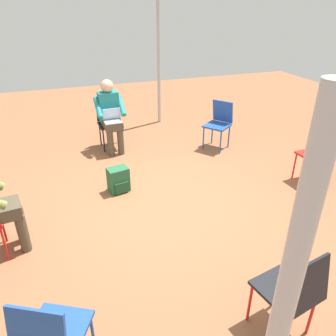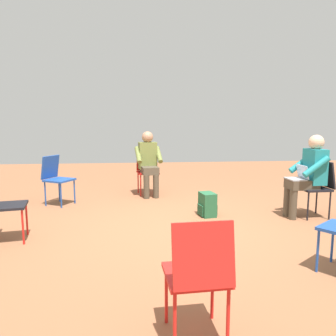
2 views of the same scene
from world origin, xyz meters
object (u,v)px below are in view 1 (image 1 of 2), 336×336
at_px(backpack_near_laptop_user, 118,181).
at_px(chair_west, 293,290).
at_px(chair_northwest, 50,336).
at_px(chair_east, 109,120).
at_px(chair_south, 319,151).
at_px(person_with_laptop, 110,112).
at_px(chair_southeast, 219,121).

bearing_deg(backpack_near_laptop_user, chair_west, -162.95).
height_order(chair_northwest, chair_east, same).
height_order(chair_south, person_with_laptop, person_with_laptop).
distance_m(chair_west, person_with_laptop, 4.19).
height_order(chair_southeast, chair_east, same).
bearing_deg(backpack_near_laptop_user, chair_southeast, -65.53).
bearing_deg(chair_east, person_with_laptop, 90.00).
bearing_deg(backpack_near_laptop_user, chair_northwest, 159.08).
height_order(chair_south, backpack_near_laptop_user, chair_south).
bearing_deg(chair_northwest, chair_east, 103.41).
xyz_separation_m(chair_southeast, chair_south, (-1.61, -0.79, 0.00)).
bearing_deg(chair_south, chair_east, 45.12).
bearing_deg(person_with_laptop, chair_northwest, 72.10).
relative_size(person_with_laptop, backpack_near_laptop_user, 3.44).
bearing_deg(chair_west, backpack_near_laptop_user, 96.34).
bearing_deg(chair_southeast, backpack_near_laptop_user, 78.13).
xyz_separation_m(chair_northwest, chair_west, (-0.22, -1.76, 0.00)).
distance_m(chair_northwest, chair_west, 1.77).
height_order(chair_south, chair_west, same).
bearing_deg(chair_northwest, chair_south, 54.05).
distance_m(chair_southeast, backpack_near_laptop_user, 2.27).
relative_size(chair_east, chair_west, 1.00).
xyz_separation_m(chair_west, backpack_near_laptop_user, (2.67, 0.82, -0.34)).
distance_m(chair_south, chair_west, 2.84).
height_order(chair_east, chair_west, same).
bearing_deg(chair_west, person_with_laptop, 87.83).
bearing_deg(person_with_laptop, chair_east, -90.00).
bearing_deg(backpack_near_laptop_user, person_with_laptop, -7.62).
height_order(chair_west, person_with_laptop, person_with_laptop).
distance_m(chair_northwest, backpack_near_laptop_user, 2.65).
bearing_deg(chair_northwest, person_with_laptop, 102.71).
bearing_deg(chair_northwest, chair_west, 21.81).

